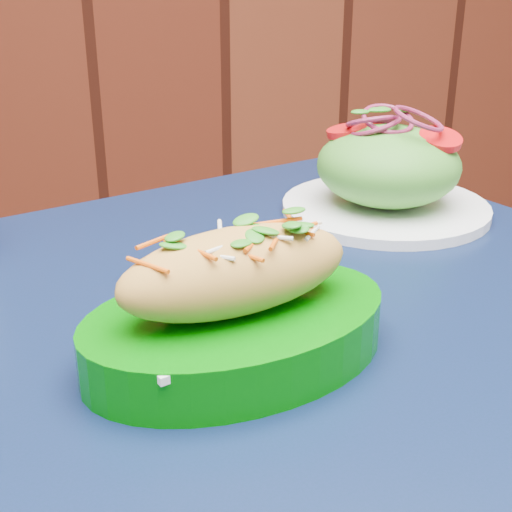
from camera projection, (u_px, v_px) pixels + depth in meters
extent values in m
cube|color=black|center=(290.00, 342.00, 0.60)|extent=(1.00, 1.00, 0.03)
cylinder|color=black|center=(327.00, 401.00, 1.16)|extent=(0.04, 0.04, 0.72)
cube|color=white|center=(236.00, 313.00, 0.53)|extent=(0.20, 0.15, 0.01)
ellipsoid|color=gold|center=(236.00, 271.00, 0.52)|extent=(0.19, 0.11, 0.06)
cylinder|color=white|center=(385.00, 208.00, 0.85)|extent=(0.24, 0.24, 0.01)
ellipsoid|color=#4C992D|center=(388.00, 165.00, 0.83)|extent=(0.17, 0.17, 0.09)
cylinder|color=red|center=(441.00, 135.00, 0.79)|extent=(0.05, 0.05, 0.01)
cylinder|color=red|center=(348.00, 127.00, 0.83)|extent=(0.05, 0.05, 0.01)
cylinder|color=red|center=(372.00, 122.00, 0.85)|extent=(0.05, 0.05, 0.01)
torus|color=maroon|center=(392.00, 122.00, 0.81)|extent=(0.06, 0.06, 0.01)
torus|color=maroon|center=(392.00, 118.00, 0.80)|extent=(0.06, 0.06, 0.01)
torus|color=maroon|center=(392.00, 115.00, 0.80)|extent=(0.06, 0.06, 0.01)
torus|color=maroon|center=(392.00, 111.00, 0.80)|extent=(0.06, 0.06, 0.01)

